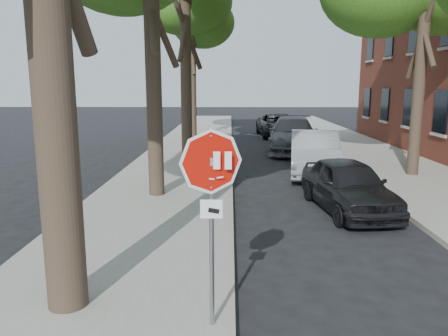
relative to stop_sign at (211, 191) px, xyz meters
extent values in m
plane|color=black|center=(0.70, 0.03, -1.95)|extent=(120.00, 120.00, 0.00)
cube|color=gray|center=(-1.80, 12.03, -1.89)|extent=(4.00, 55.00, 0.12)
cube|color=gray|center=(6.70, 12.03, -1.89)|extent=(4.00, 55.00, 0.12)
cube|color=#9E9384|center=(0.25, 12.03, -1.88)|extent=(0.12, 55.00, 0.13)
cube|color=#9E9384|center=(4.65, 12.03, -1.88)|extent=(0.12, 55.00, 0.13)
cylinder|color=gray|center=(0.00, 0.03, -0.53)|extent=(0.06, 0.06, 2.60)
cube|color=#99999E|center=(0.00, 0.00, 0.37)|extent=(0.05, 0.06, 0.10)
cylinder|color=#99999E|center=(0.00, -0.01, 0.37)|extent=(0.76, 0.32, 0.82)
cylinder|color=white|center=(0.00, -0.02, 0.37)|extent=(0.76, 0.32, 0.82)
cylinder|color=#BC1107|center=(0.00, -0.03, 0.37)|extent=(0.68, 0.29, 0.74)
cube|color=white|center=(-0.21, -0.04, 0.39)|extent=(0.08, 0.00, 0.22)
cube|color=white|center=(-0.07, -0.04, 0.39)|extent=(0.08, 0.00, 0.22)
cube|color=white|center=(0.07, -0.04, 0.39)|extent=(0.08, 0.00, 0.22)
cube|color=white|center=(0.21, -0.04, 0.39)|extent=(0.08, 0.00, 0.22)
cube|color=silver|center=(-0.11, -0.04, 0.18)|extent=(0.08, 0.00, 0.03)
cube|color=silver|center=(0.00, -0.04, 0.16)|extent=(0.08, 0.00, 0.03)
cube|color=silver|center=(0.11, -0.04, 0.18)|extent=(0.08, 0.00, 0.03)
cube|color=white|center=(0.00, -0.01, -0.23)|extent=(0.28, 0.02, 0.24)
cube|color=black|center=(0.03, -0.03, -0.25)|extent=(0.15, 0.00, 0.08)
cylinder|color=black|center=(-1.90, 7.03, 2.92)|extent=(0.44, 0.44, 9.50)
cylinder|color=black|center=(-1.70, 14.03, 3.17)|extent=(0.48, 0.48, 10.00)
cylinder|color=black|center=(-2.00, 21.03, 2.67)|extent=(0.40, 0.40, 9.00)
ellipsoid|color=#155112|center=(-2.00, 21.03, 5.19)|extent=(4.16, 4.16, 3.33)
ellipsoid|color=#155112|center=(-2.76, 21.78, 4.81)|extent=(3.78, 3.78, 3.02)
cylinder|color=black|center=(6.70, 10.03, 2.67)|extent=(0.40, 0.40, 9.00)
imported|color=black|center=(3.30, 5.82, -1.27)|extent=(2.10, 4.17, 1.36)
imported|color=#AEAFB6|center=(3.30, 10.52, -1.16)|extent=(2.29, 4.97, 1.58)
imported|color=#4C4C51|center=(3.30, 16.09, -1.11)|extent=(2.97, 5.98, 1.67)
imported|color=black|center=(3.30, 22.50, -1.22)|extent=(2.68, 5.34, 1.45)
camera|label=1|loc=(0.24, -5.27, 1.30)|focal=35.00mm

